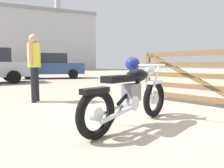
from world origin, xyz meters
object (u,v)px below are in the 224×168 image
(timber_gate, at_px, (202,74))
(bystander, at_px, (34,61))
(vintage_motorcycle, at_px, (131,93))
(red_hatchback_near, at_px, (52,66))

(timber_gate, bearing_deg, bystander, 39.30)
(timber_gate, bearing_deg, vintage_motorcycle, 86.06)
(vintage_motorcycle, xyz_separation_m, red_hatchback_near, (0.39, 11.46, 0.34))
(red_hatchback_near, bearing_deg, vintage_motorcycle, 98.57)
(vintage_motorcycle, bearing_deg, bystander, 89.77)
(vintage_motorcycle, xyz_separation_m, bystander, (-1.22, 2.65, 0.53))
(timber_gate, height_order, bystander, bystander)
(vintage_motorcycle, distance_m, red_hatchback_near, 11.47)
(vintage_motorcycle, height_order, timber_gate, timber_gate)
(bystander, bearing_deg, vintage_motorcycle, 142.98)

